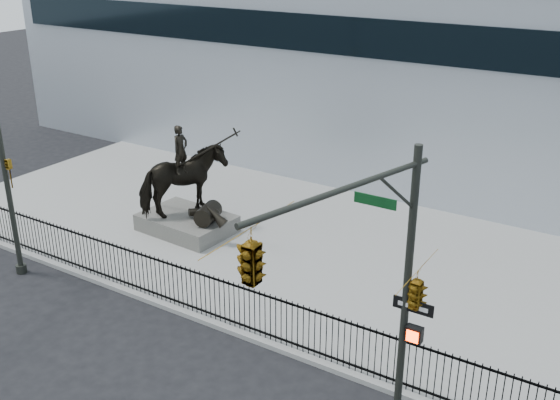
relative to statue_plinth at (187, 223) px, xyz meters
The scene contains 7 objects.
ground 7.10m from the statue_plinth, 54.10° to the right, with size 120.00×120.00×0.00m, color black.
plaza 4.36m from the statue_plinth, 16.94° to the left, with size 30.00×12.00×0.15m, color #9A9A97.
building 15.39m from the statue_plinth, 73.77° to the left, with size 44.00×14.00×9.00m, color #B4BAC5.
picket_fence 6.13m from the statue_plinth, 47.21° to the right, with size 22.10×0.10×1.50m.
statue_plinth is the anchor object (origin of this frame).
equestrian_statue 1.69m from the statue_plinth, ahead, with size 4.45×2.89×3.77m.
traffic_signal_right 13.85m from the statue_plinth, 36.08° to the right, with size 2.17×6.86×7.00m.
Camera 1 is at (11.42, -12.01, 10.95)m, focal length 42.00 mm.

